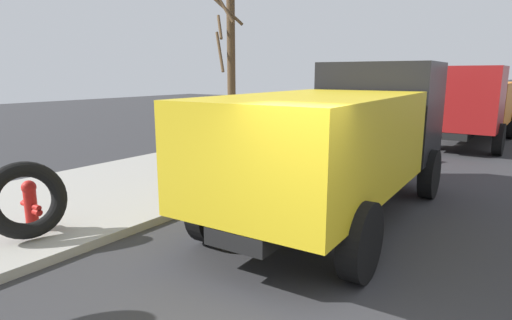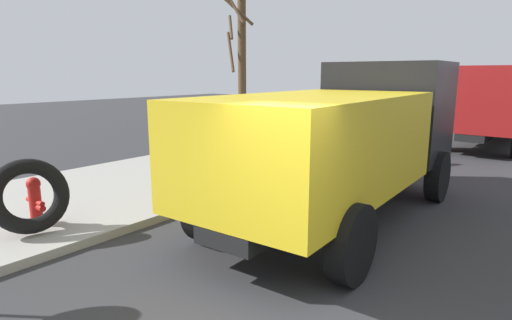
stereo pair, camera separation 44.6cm
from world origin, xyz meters
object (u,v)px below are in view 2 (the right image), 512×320
at_px(fire_hydrant, 35,200).
at_px(dump_truck_yellow, 346,134).
at_px(dump_truck_orange, 492,104).
at_px(bare_tree, 241,74).
at_px(loose_tire, 29,196).
at_px(dump_truck_gray, 504,95).

relative_size(fire_hydrant, dump_truck_yellow, 0.12).
bearing_deg(dump_truck_orange, bare_tree, 145.95).
bearing_deg(dump_truck_yellow, bare_tree, 61.19).
height_order(dump_truck_yellow, dump_truck_orange, same).
relative_size(loose_tire, dump_truck_gray, 0.18).
bearing_deg(dump_truck_orange, loose_tire, 165.16).
xyz_separation_m(dump_truck_orange, bare_tree, (-8.21, 5.55, 1.13)).
height_order(dump_truck_gray, bare_tree, bare_tree).
relative_size(dump_truck_yellow, bare_tree, 1.35).
height_order(loose_tire, dump_truck_orange, dump_truck_orange).
distance_m(dump_truck_yellow, dump_truck_gray, 19.62).
bearing_deg(bare_tree, loose_tire, -168.22).
bearing_deg(bare_tree, dump_truck_yellow, -118.81).
distance_m(loose_tire, dump_truck_gray, 24.25).
bearing_deg(dump_truck_orange, dump_truck_gray, 5.74).
xyz_separation_m(dump_truck_yellow, dump_truck_orange, (10.92, -0.62, 0.00)).
bearing_deg(dump_truck_yellow, fire_hydrant, 138.19).
relative_size(dump_truck_gray, bare_tree, 1.34).
xyz_separation_m(fire_hydrant, dump_truck_orange, (15.11, -4.37, 1.01)).
height_order(fire_hydrant, dump_truck_yellow, dump_truck_yellow).
relative_size(fire_hydrant, dump_truck_orange, 0.12).
bearing_deg(dump_truck_gray, dump_truck_orange, -174.26).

